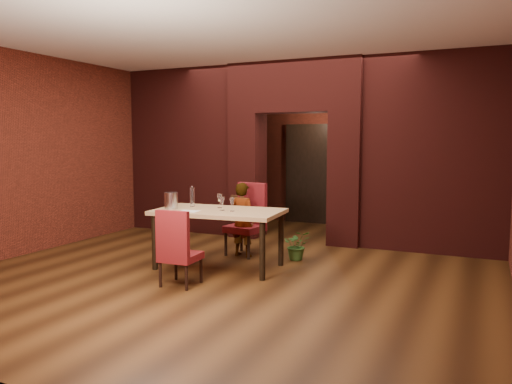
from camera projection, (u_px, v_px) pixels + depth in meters
floor at (247, 264)px, 7.32m from camera, size 8.00×8.00×0.00m
ceiling at (247, 41)px, 6.98m from camera, size 7.00×8.00×0.04m
wall_back at (327, 150)px, 10.76m from camera, size 7.00×0.04×3.20m
wall_front at (2, 171)px, 3.54m from camera, size 7.00×0.04×3.20m
wall_left at (65, 153)px, 8.61m from camera, size 0.04×8.00×3.20m
pillar_left at (248, 176)px, 9.40m from camera, size 0.55×0.55×2.30m
pillar_right at (347, 179)px, 8.61m from camera, size 0.55×0.55×2.30m
lintel at (296, 87)px, 8.84m from camera, size 2.45×0.55×0.90m
wing_wall_left at (184, 151)px, 9.94m from camera, size 2.28×0.35×3.20m
wing_wall_right at (434, 154)px, 7.97m from camera, size 2.28×0.35×3.20m
vent_panel at (241, 209)px, 9.20m from camera, size 0.40×0.03×0.50m
rear_door at (309, 175)px, 10.93m from camera, size 0.90×0.08×2.10m
rear_door_frame at (308, 175)px, 10.90m from camera, size 1.02×0.04×2.22m
dining_table at (219, 239)px, 7.10m from camera, size 1.86×1.15×0.83m
chair_far at (245, 219)px, 7.87m from camera, size 0.58×0.58×1.14m
chair_near at (181, 247)px, 6.24m from camera, size 0.46×0.46×0.97m
person_seated at (242, 220)px, 7.78m from camera, size 0.46×0.33×1.16m
wine_glass_a at (220, 201)px, 7.24m from camera, size 0.08×0.08×0.20m
wine_glass_b at (222, 204)px, 6.99m from camera, size 0.08×0.08×0.19m
wine_glass_c at (232, 205)px, 6.90m from camera, size 0.08×0.08×0.19m
tasting_sheet at (189, 211)px, 6.91m from camera, size 0.28×0.22×0.00m
wine_bucket at (171, 201)px, 7.14m from camera, size 0.19×0.19×0.24m
water_bottle at (192, 196)px, 7.39m from camera, size 0.07×0.07×0.31m
potted_plant at (297, 245)px, 7.58m from camera, size 0.53×0.50×0.46m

